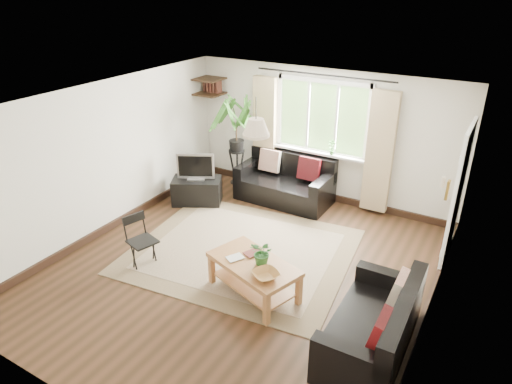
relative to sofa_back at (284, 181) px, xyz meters
The scene contains 24 objects.
floor 2.35m from the sofa_back, 78.06° to the right, with size 5.50×5.50×0.00m, color black.
ceiling 3.06m from the sofa_back, 78.06° to the right, with size 5.50×5.50×0.00m, color white.
wall_back 1.05m from the sofa_back, 45.56° to the left, with size 5.00×0.02×2.40m, color silver.
wall_front 5.10m from the sofa_back, 84.55° to the right, with size 5.00×0.02×2.40m, color silver.
wall_left 3.14m from the sofa_back, 131.79° to the right, with size 0.02×5.50×2.40m, color silver.
wall_right 3.82m from the sofa_back, 37.22° to the right, with size 0.02×5.50×2.40m, color silver.
rug 1.94m from the sofa_back, 82.75° to the right, with size 3.19×2.73×0.02m, color #C3B197.
window 1.32m from the sofa_back, 43.11° to the left, with size 2.50×0.16×2.16m, color white, non-canonical shape.
door 3.06m from the sofa_back, 10.80° to the right, with size 0.06×0.96×2.06m, color silver.
corner_shelf 2.33m from the sofa_back, behind, with size 0.50×0.50×0.34m, color black, non-canonical shape.
pendant_lamp 2.53m from the sofa_back, 75.59° to the right, with size 0.36×0.36×0.54m, color beige, non-canonical shape.
wall_sconce 3.75m from the sofa_back, 34.01° to the right, with size 0.12×0.12×0.28m, color beige, non-canonical shape.
sofa_back is the anchor object (origin of this frame).
sofa_right 3.81m from the sofa_back, 48.60° to the right, with size 0.80×1.60×0.75m, color black, non-canonical shape.
coffee_table 2.82m from the sofa_back, 71.13° to the right, with size 1.19×0.65×0.49m, color brown, non-canonical shape.
table_plant 2.85m from the sofa_back, 68.72° to the right, with size 0.30×0.26×0.33m, color #285E25.
bowl 3.12m from the sofa_back, 67.26° to the right, with size 0.32×0.32×0.08m, color #A37038.
book_a 2.74m from the sofa_back, 77.59° to the right, with size 0.16×0.21×0.02m, color silver.
book_b 2.57m from the sofa_back, 73.60° to the right, with size 0.16×0.22×0.02m, color #5E2925.
tv_stand 1.61m from the sofa_back, 147.01° to the right, with size 0.87×0.49×0.47m, color black.
tv 1.64m from the sofa_back, 147.01° to the right, with size 0.67×0.22×0.51m, color #A5A5AA, non-canonical shape.
palm_stand 1.10m from the sofa_back, behind, with size 0.72×0.72×1.85m, color black, non-canonical shape.
folding_chair 3.00m from the sofa_back, 105.23° to the right, with size 0.39×0.39×0.76m, color black, non-canonical shape.
sill_plant 1.05m from the sofa_back, 26.79° to the left, with size 0.14×0.10×0.27m, color #2D6023.
Camera 1 is at (2.91, -4.61, 3.79)m, focal length 32.00 mm.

